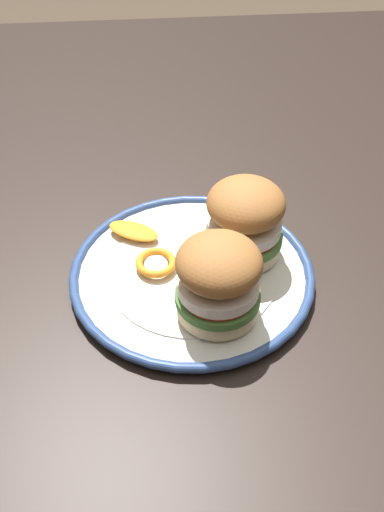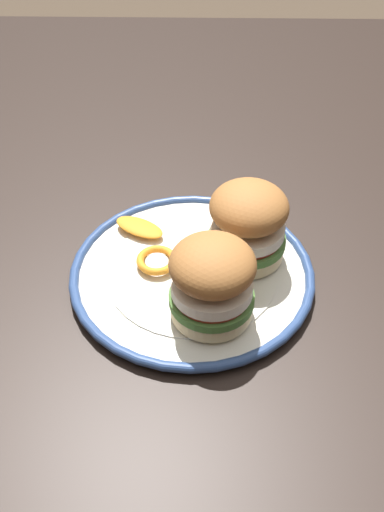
{
  "view_description": "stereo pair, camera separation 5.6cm",
  "coord_description": "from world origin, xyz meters",
  "px_view_note": "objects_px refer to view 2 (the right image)",
  "views": [
    {
      "loc": [
        -0.59,
        0.08,
        1.28
      ],
      "look_at": [
        -0.05,
        0.03,
        0.77
      ],
      "focal_mm": 44.36,
      "sensor_mm": 36.0,
      "label": 1
    },
    {
      "loc": [
        -0.6,
        0.02,
        1.28
      ],
      "look_at": [
        -0.05,
        0.03,
        0.77
      ],
      "focal_mm": 44.36,
      "sensor_mm": 36.0,
      "label": 2
    }
  ],
  "objects_px": {
    "dining_table": "(215,298)",
    "sandwich_half_left": "(248,223)",
    "sandwich_half_right": "(212,280)",
    "dinner_plate": "(192,274)"
  },
  "relations": [
    {
      "from": "dining_table",
      "to": "sandwich_half_left",
      "type": "distance_m",
      "value": 0.16
    },
    {
      "from": "sandwich_half_left",
      "to": "sandwich_half_right",
      "type": "bearing_deg",
      "value": 156.1
    },
    {
      "from": "sandwich_half_left",
      "to": "dinner_plate",
      "type": "bearing_deg",
      "value": 113.66
    },
    {
      "from": "dining_table",
      "to": "sandwich_half_right",
      "type": "height_order",
      "value": "sandwich_half_right"
    },
    {
      "from": "sandwich_half_left",
      "to": "dining_table",
      "type": "bearing_deg",
      "value": 59.95
    },
    {
      "from": "dining_table",
      "to": "sandwich_half_right",
      "type": "relative_size",
      "value": 11.2
    },
    {
      "from": "dinner_plate",
      "to": "sandwich_half_left",
      "type": "height_order",
      "value": "sandwich_half_left"
    },
    {
      "from": "dinner_plate",
      "to": "sandwich_half_right",
      "type": "height_order",
      "value": "sandwich_half_right"
    },
    {
      "from": "dining_table",
      "to": "sandwich_half_right",
      "type": "bearing_deg",
      "value": 176.17
    },
    {
      "from": "dining_table",
      "to": "sandwich_half_left",
      "type": "xyz_separation_m",
      "value": [
        -0.02,
        -0.04,
        0.15
      ]
    }
  ]
}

